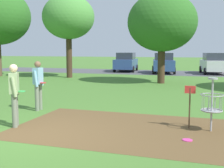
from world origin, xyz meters
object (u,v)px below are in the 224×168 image
object	(u,v)px
disc_golf_basket	(209,102)
parked_car_center_left	(163,63)
parked_car_leftmost	(126,62)
player_foreground_watching	(38,83)
player_throwing	(14,92)
frisbee_by_tee	(187,140)
tree_near_left	(162,22)
tree_mid_left	(68,17)
parked_car_center_right	(213,63)

from	to	relation	value
disc_golf_basket	parked_car_center_left	world-z (taller)	parked_car_center_left
parked_car_leftmost	parked_car_center_left	bearing A→B (deg)	-15.88
player_foreground_watching	player_throwing	bearing A→B (deg)	-74.97
disc_golf_basket	frisbee_by_tee	size ratio (longest dim) A/B	5.94
parked_car_leftmost	parked_car_center_left	distance (m)	3.94
frisbee_by_tee	tree_near_left	size ratio (longest dim) A/B	0.04
parked_car_center_left	disc_golf_basket	bearing A→B (deg)	-78.96
disc_golf_basket	parked_car_leftmost	bearing A→B (deg)	110.69
disc_golf_basket	parked_car_leftmost	size ratio (longest dim) A/B	0.32
tree_mid_left	parked_car_center_left	bearing A→B (deg)	45.60
tree_mid_left	parked_car_center_right	size ratio (longest dim) A/B	1.40
player_throwing	player_foreground_watching	bearing A→B (deg)	105.03
player_foreground_watching	parked_car_center_right	world-z (taller)	parked_car_center_right
player_foreground_watching	tree_mid_left	world-z (taller)	tree_mid_left
player_foreground_watching	tree_near_left	size ratio (longest dim) A/B	0.30
parked_car_center_left	tree_near_left	bearing A→B (deg)	-83.47
player_foreground_watching	parked_car_center_right	xyz separation A→B (m)	(6.29, 18.33, -0.05)
player_throwing	tree_near_left	size ratio (longest dim) A/B	0.30
frisbee_by_tee	tree_mid_left	bearing A→B (deg)	125.68
tree_near_left	parked_car_center_left	distance (m)	8.64
player_foreground_watching	player_throwing	world-z (taller)	same
tree_mid_left	disc_golf_basket	bearing A→B (deg)	-50.80
parked_car_center_left	parked_car_center_right	distance (m)	4.38
player_throwing	parked_car_leftmost	distance (m)	20.89
frisbee_by_tee	parked_car_center_right	distance (m)	20.29
disc_golf_basket	tree_near_left	distance (m)	11.20
tree_near_left	parked_car_center_right	distance (m)	9.86
parked_car_leftmost	parked_car_center_right	world-z (taller)	same
parked_car_center_right	frisbee_by_tee	bearing A→B (deg)	-93.33
tree_mid_left	parked_car_leftmost	bearing A→B (deg)	71.63
tree_near_left	parked_car_leftmost	distance (m)	10.71
player_foreground_watching	player_throwing	xyz separation A→B (m)	(0.55, -2.06, 0.00)
parked_car_leftmost	player_throwing	bearing A→B (deg)	-83.48
frisbee_by_tee	player_throwing	bearing A→B (deg)	-178.04
tree_near_left	tree_mid_left	distance (m)	7.43
player_throwing	parked_car_leftmost	size ratio (longest dim) A/B	0.39
player_foreground_watching	parked_car_center_left	world-z (taller)	parked_car_center_left
disc_golf_basket	parked_car_center_right	bearing A→B (deg)	87.91
frisbee_by_tee	tree_near_left	world-z (taller)	tree_near_left
disc_golf_basket	player_foreground_watching	xyz separation A→B (m)	(-5.59, 0.92, 0.21)
tree_near_left	tree_mid_left	bearing A→B (deg)	166.82
parked_car_center_right	parked_car_center_left	bearing A→B (deg)	-170.68
frisbee_by_tee	parked_car_leftmost	xyz separation A→B (m)	(-6.93, 20.60, 0.91)
frisbee_by_tee	parked_car_center_right	world-z (taller)	parked_car_center_right
tree_near_left	parked_car_center_left	world-z (taller)	tree_near_left
disc_golf_basket	tree_near_left	world-z (taller)	tree_near_left
player_foreground_watching	tree_near_left	world-z (taller)	tree_near_left
player_foreground_watching	player_throwing	size ratio (longest dim) A/B	1.00
parked_car_center_right	tree_near_left	bearing A→B (deg)	-111.07
player_foreground_watching	parked_car_center_left	size ratio (longest dim) A/B	0.38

